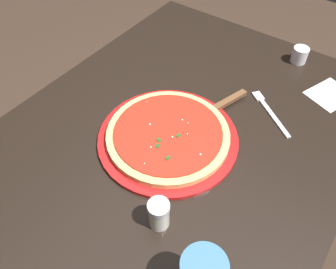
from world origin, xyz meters
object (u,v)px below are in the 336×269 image
at_px(pizza_server, 217,108).
at_px(cup_small_sauce, 300,55).
at_px(serving_plate, 168,138).
at_px(parmesan_shaker, 159,214).
at_px(napkin_folded_right, 330,95).
at_px(fork, 269,111).
at_px(pizza, 168,134).

height_order(pizza_server, cup_small_sauce, cup_small_sauce).
distance_m(serving_plate, parmesan_shaker, 0.24).
relative_size(cup_small_sauce, napkin_folded_right, 0.40).
xyz_separation_m(serving_plate, fork, (-0.25, 0.17, -0.00)).
height_order(serving_plate, cup_small_sauce, cup_small_sauce).
xyz_separation_m(napkin_folded_right, parmesan_shaker, (0.62, -0.17, 0.04)).
bearing_deg(serving_plate, napkin_folded_right, 145.61).
bearing_deg(pizza, parmesan_shaker, 31.09).
height_order(cup_small_sauce, parmesan_shaker, parmesan_shaker).
bearing_deg(parmesan_shaker, pizza, -148.91).
distance_m(fork, parmesan_shaker, 0.45).
relative_size(serving_plate, fork, 2.25).
xyz_separation_m(pizza_server, napkin_folded_right, (-0.26, 0.23, -0.02)).
bearing_deg(cup_small_sauce, pizza_server, -15.06).
xyz_separation_m(pizza, fork, (-0.25, 0.17, -0.02)).
bearing_deg(parmesan_shaker, pizza_server, -169.12).
bearing_deg(pizza_server, pizza, -17.66).
relative_size(pizza_server, cup_small_sauce, 4.45).
bearing_deg(pizza, serving_plate, -140.84).
height_order(cup_small_sauce, napkin_folded_right, cup_small_sauce).
xyz_separation_m(pizza_server, fork, (-0.09, 0.12, -0.01)).
xyz_separation_m(napkin_folded_right, fork, (0.17, -0.12, 0.00)).
distance_m(cup_small_sauce, parmesan_shaker, 0.72).
bearing_deg(cup_small_sauce, parmesan_shaker, -2.09).
bearing_deg(cup_small_sauce, pizza, -15.88).
distance_m(serving_plate, cup_small_sauce, 0.54).
bearing_deg(fork, cup_small_sauce, -175.45).
height_order(serving_plate, fork, serving_plate).
height_order(napkin_folded_right, fork, fork).
bearing_deg(pizza_server, fork, 127.00).
relative_size(serving_plate, pizza, 1.15).
bearing_deg(pizza_server, napkin_folded_right, 137.57).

